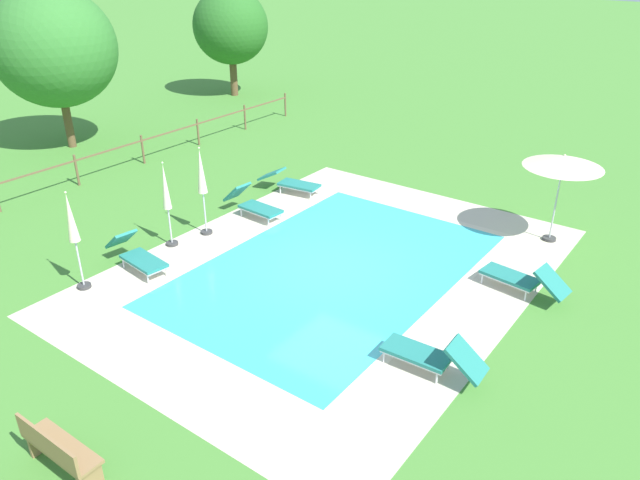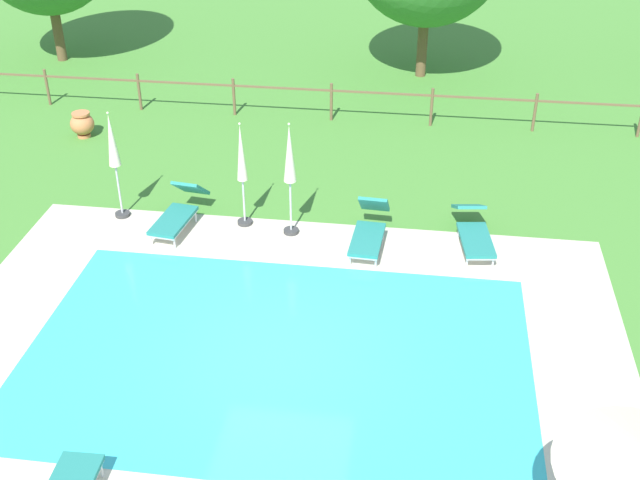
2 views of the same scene
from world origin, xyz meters
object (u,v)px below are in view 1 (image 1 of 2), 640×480
Objects in this scene: sun_lounger_north_far at (291,182)px; patio_umbrella_closed_row_centre at (72,226)px; sun_lounger_north_near_steps at (254,204)px; sun_lounger_north_end at (430,355)px; tree_west_mid at (231,26)px; patio_umbrella_open_foreground at (564,162)px; patio_umbrella_closed_row_mid_west at (166,195)px; wooden_bench_lawn_side at (58,449)px; sun_lounger_north_mid at (522,279)px; tree_centre at (54,48)px; sun_lounger_south_near_corner at (137,255)px; patio_umbrella_closed_row_west at (202,178)px.

patio_umbrella_closed_row_centre is (-7.53, 0.19, 1.25)m from sun_lounger_north_far.
sun_lounger_north_near_steps reaches higher than sun_lounger_north_end.
tree_west_mid is at bearing 52.47° from sun_lounger_north_end.
sun_lounger_north_far is 8.17m from patio_umbrella_open_foreground.
patio_umbrella_closed_row_mid_west is 7.77m from wooden_bench_lawn_side.
sun_lounger_north_mid is 10.08m from wooden_bench_lawn_side.
tree_west_mid is 10.18m from tree_centre.
sun_lounger_north_end is 0.34× the size of tree_centre.
patio_umbrella_closed_row_centre is (-2.72, -0.03, 0.15)m from patio_umbrella_closed_row_mid_west.
sun_lounger_south_near_corner reaches higher than sun_lounger_north_end.
wooden_bench_lawn_side is 25.10m from tree_west_mid.
patio_umbrella_closed_row_mid_west is (-4.81, 0.22, 1.10)m from sun_lounger_north_far.
sun_lounger_north_end is (-3.39, -7.48, -0.01)m from sun_lounger_north_near_steps.
sun_lounger_north_end is 7.71m from sun_lounger_south_near_corner.
sun_lounger_south_near_corner is 0.84× the size of patio_umbrella_closed_row_centre.
sun_lounger_north_near_steps is 15.83m from tree_west_mid.
tree_west_mid reaches higher than patio_umbrella_closed_row_mid_west.
patio_umbrella_open_foreground is at bearing 5.83° from sun_lounger_north_mid.
patio_umbrella_closed_row_west is (-3.77, -0.01, 1.29)m from sun_lounger_north_far.
tree_west_mid is at bearing 50.95° from sun_lounger_north_far.
sun_lounger_north_mid is 0.97× the size of sun_lounger_north_far.
tree_west_mid reaches higher than sun_lounger_south_near_corner.
patio_umbrella_closed_row_west is (1.73, 7.75, 1.27)m from sun_lounger_north_end.
sun_lounger_north_end is 0.86× the size of patio_umbrella_closed_row_mid_west.
tree_west_mid is (16.30, 10.63, 1.80)m from patio_umbrella_closed_row_centre.
sun_lounger_north_far is at bearing 100.63° from patio_umbrella_open_foreground.
sun_lounger_south_near_corner is at bearing 177.14° from sun_lounger_north_near_steps.
patio_umbrella_closed_row_west is 1.03× the size of patio_umbrella_closed_row_centre.
sun_lounger_north_end is 23.62m from tree_west_mid.
sun_lounger_north_near_steps is 2.13m from sun_lounger_north_far.
tree_west_mid reaches higher than sun_lounger_north_near_steps.
tree_west_mid is (10.45, 18.95, 3.04)m from sun_lounger_north_mid.
patio_umbrella_closed_row_mid_west is at bearing 169.35° from sun_lounger_north_near_steps.
patio_umbrella_closed_row_west reaches higher than sun_lounger_north_end.
sun_lounger_north_mid is 10.25m from patio_umbrella_closed_row_centre.
sun_lounger_north_far is at bearing 21.51° from wooden_bench_lawn_side.
tree_west_mid is at bearing 40.81° from patio_umbrella_closed_row_west.
patio_umbrella_open_foreground is (7.63, -7.73, 1.85)m from sun_lounger_south_near_corner.
sun_lounger_north_near_steps is 2.11m from patio_umbrella_closed_row_west.
patio_umbrella_closed_row_mid_west reaches higher than sun_lounger_north_mid.
patio_umbrella_closed_row_west is (-5.23, 7.80, -0.58)m from patio_umbrella_open_foreground.
patio_umbrella_closed_row_centre is at bearing -122.34° from tree_centre.
patio_umbrella_open_foreground reaches higher than sun_lounger_north_end.
sun_lounger_north_mid is at bearing -54.88° from patio_umbrella_closed_row_centre.
tree_west_mid is at bearing 61.13° from sun_lounger_north_mid.
sun_lounger_south_near_corner is 11.02m from patio_umbrella_open_foreground.
sun_lounger_north_far is 0.91× the size of patio_umbrella_closed_row_mid_west.
sun_lounger_north_mid is at bearing -118.87° from tree_west_mid.
sun_lounger_north_far is at bearing -129.05° from tree_west_mid.
patio_umbrella_closed_row_centre is at bearing 104.32° from sun_lounger_north_end.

